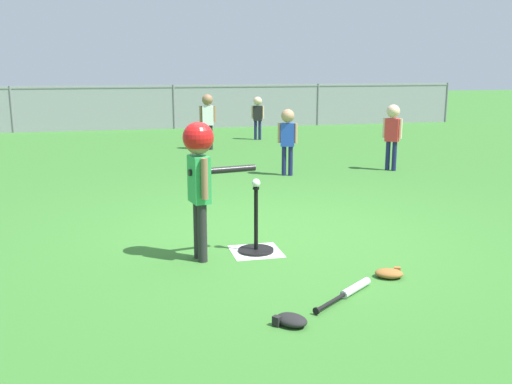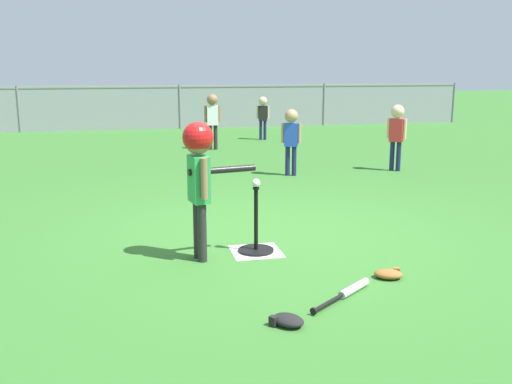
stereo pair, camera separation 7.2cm
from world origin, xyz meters
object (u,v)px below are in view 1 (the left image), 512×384
(fielder_near_left, at_px, (392,128))
(fielder_deep_center, at_px, (208,114))
(baseball_on_tee, at_px, (256,183))
(glove_near_bats, at_px, (389,273))
(batter_child, at_px, (200,163))
(batting_tee, at_px, (256,242))
(spare_bat_silver, at_px, (351,291))
(glove_by_plate, at_px, (291,320))
(fielder_deep_left, at_px, (258,112))
(fielder_deep_right, at_px, (288,133))

(fielder_near_left, relative_size, fielder_deep_center, 0.96)
(baseball_on_tee, bearing_deg, glove_near_bats, -44.99)
(glove_near_bats, bearing_deg, batter_child, 150.61)
(batting_tee, xyz_separation_m, batter_child, (-0.51, -0.10, 0.76))
(batter_child, distance_m, fielder_deep_center, 6.68)
(batter_child, relative_size, spare_bat_silver, 1.98)
(baseball_on_tee, height_order, fielder_deep_center, fielder_deep_center)
(baseball_on_tee, bearing_deg, glove_by_plate, -94.94)
(fielder_deep_left, relative_size, glove_by_plate, 3.53)
(fielder_near_left, bearing_deg, batting_tee, -131.00)
(fielder_deep_right, relative_size, spare_bat_silver, 1.67)
(fielder_near_left, distance_m, spare_bat_silver, 5.36)
(fielder_deep_right, distance_m, fielder_near_left, 1.73)
(fielder_deep_right, distance_m, fielder_deep_left, 4.36)
(fielder_near_left, bearing_deg, glove_near_bats, -116.41)
(fielder_deep_right, relative_size, glove_by_plate, 3.69)
(glove_by_plate, bearing_deg, fielder_deep_right, 73.78)
(glove_by_plate, distance_m, glove_near_bats, 1.19)
(batting_tee, xyz_separation_m, fielder_deep_center, (0.58, 6.50, 0.61))
(fielder_deep_right, height_order, spare_bat_silver, fielder_deep_right)
(batting_tee, relative_size, glove_by_plate, 2.18)
(batting_tee, distance_m, fielder_deep_right, 3.76)
(baseball_on_tee, xyz_separation_m, glove_by_plate, (-0.13, -1.51, -0.60))
(glove_near_bats, bearing_deg, fielder_deep_right, 84.14)
(baseball_on_tee, distance_m, fielder_deep_center, 6.52)
(fielder_near_left, bearing_deg, spare_bat_silver, -119.37)
(fielder_deep_right, bearing_deg, fielder_deep_center, 103.78)
(baseball_on_tee, relative_size, glove_near_bats, 0.28)
(glove_near_bats, bearing_deg, fielder_deep_left, 83.21)
(baseball_on_tee, bearing_deg, batting_tee, 45.00)
(batter_child, bearing_deg, fielder_deep_right, 62.91)
(spare_bat_silver, distance_m, glove_by_plate, 0.69)
(batting_tee, height_order, baseball_on_tee, baseball_on_tee)
(fielder_near_left, relative_size, spare_bat_silver, 1.74)
(fielder_deep_center, bearing_deg, fielder_near_left, -50.40)
(fielder_deep_right, xyz_separation_m, glove_near_bats, (-0.45, -4.35, -0.61))
(spare_bat_silver, xyz_separation_m, glove_near_bats, (0.43, 0.25, 0.01))
(batting_tee, relative_size, glove_near_bats, 2.24)
(batting_tee, distance_m, fielder_deep_left, 8.04)
(baseball_on_tee, distance_m, fielder_deep_right, 3.72)
(fielder_deep_left, distance_m, spare_bat_silver, 9.06)
(spare_bat_silver, bearing_deg, glove_by_plate, -146.06)
(fielder_deep_left, bearing_deg, glove_near_bats, -96.79)
(batting_tee, height_order, fielder_deep_center, fielder_deep_center)
(batting_tee, xyz_separation_m, spare_bat_silver, (0.44, -1.13, -0.06))
(batting_tee, distance_m, baseball_on_tee, 0.54)
(fielder_deep_left, bearing_deg, batter_child, -107.00)
(batter_child, bearing_deg, fielder_near_left, 45.40)
(batter_child, xyz_separation_m, glove_near_bats, (1.38, -0.78, -0.81))
(fielder_near_left, distance_m, fielder_deep_left, 4.43)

